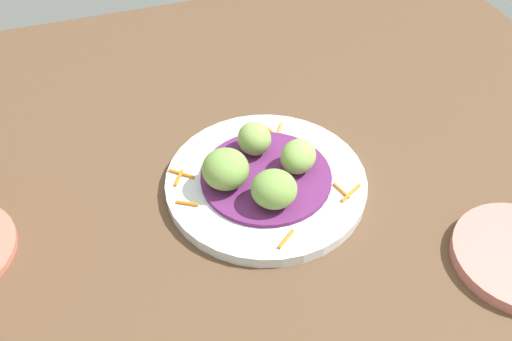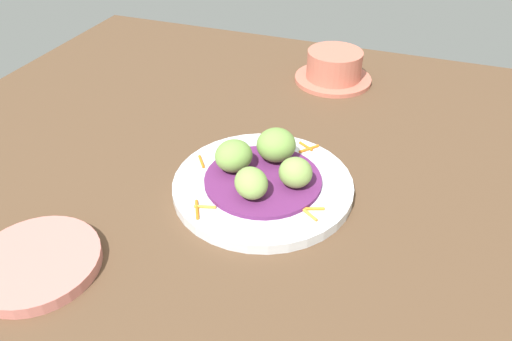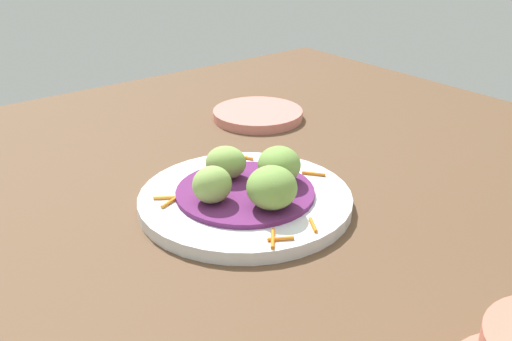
# 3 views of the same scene
# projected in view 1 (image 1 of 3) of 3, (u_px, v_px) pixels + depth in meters

# --- Properties ---
(table_surface) EXTENTS (1.10, 1.10, 0.02)m
(table_surface) POSITION_uv_depth(u_px,v_px,m) (280.00, 221.00, 0.66)
(table_surface) COLOR brown
(table_surface) RESTS_ON ground
(main_plate) EXTENTS (0.25, 0.25, 0.02)m
(main_plate) POSITION_uv_depth(u_px,v_px,m) (262.00, 183.00, 0.68)
(main_plate) COLOR silver
(main_plate) RESTS_ON table_surface
(cabbage_bed) EXTENTS (0.16, 0.16, 0.01)m
(cabbage_bed) POSITION_uv_depth(u_px,v_px,m) (262.00, 177.00, 0.67)
(cabbage_bed) COLOR #60235B
(cabbage_bed) RESTS_ON main_plate
(carrot_garnish) EXTENTS (0.22, 0.20, 0.00)m
(carrot_garnish) POSITION_uv_depth(u_px,v_px,m) (262.00, 177.00, 0.67)
(carrot_garnish) COLOR orange
(carrot_garnish) RESTS_ON main_plate
(guac_scoop_left) EXTENTS (0.08, 0.08, 0.05)m
(guac_scoop_left) POSITION_uv_depth(u_px,v_px,m) (226.00, 169.00, 0.65)
(guac_scoop_left) COLOR #759E47
(guac_scoop_left) RESTS_ON cabbage_bed
(guac_scoop_center) EXTENTS (0.07, 0.07, 0.04)m
(guac_scoop_center) POSITION_uv_depth(u_px,v_px,m) (274.00, 189.00, 0.62)
(guac_scoop_center) COLOR #759E47
(guac_scoop_center) RESTS_ON cabbage_bed
(guac_scoop_right) EXTENTS (0.06, 0.06, 0.04)m
(guac_scoop_right) POSITION_uv_depth(u_px,v_px,m) (298.00, 156.00, 0.67)
(guac_scoop_right) COLOR #84A851
(guac_scoop_right) RESTS_ON cabbage_bed
(guac_scoop_back) EXTENTS (0.04, 0.05, 0.04)m
(guac_scoop_back) POSITION_uv_depth(u_px,v_px,m) (252.00, 139.00, 0.69)
(guac_scoop_back) COLOR #84A851
(guac_scoop_back) RESTS_ON cabbage_bed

